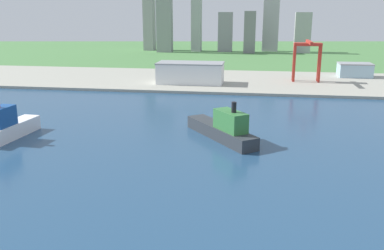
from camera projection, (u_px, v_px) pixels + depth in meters
The scene contains 9 objects.
ground_plane at pixel (201, 134), 248.13m from camera, with size 2400.00×2400.00×0.00m, color #487B42.
water_bay at pixel (183, 170), 190.92m from camera, with size 840.00×360.00×0.15m, color navy.
industrial_pier at pixel (226, 81), 428.91m from camera, with size 840.00×140.00×2.50m, color #9C9B8D.
ferry_boat at pixel (8, 126), 236.69m from camera, with size 13.86×43.18×26.08m.
container_barge at pixel (223, 129), 234.88m from camera, with size 44.51×53.83×23.53m.
port_crane_red at pixel (308, 52), 407.85m from camera, with size 26.52×40.68×40.46m.
warehouse_main at pixel (190, 73), 404.77m from camera, with size 63.62×30.49×20.09m.
warehouse_annex at pixel (355, 70), 444.30m from camera, with size 34.13×23.95×14.55m.
distant_skyline at pixel (208, 19), 736.30m from camera, with size 295.55×60.37×147.51m.
Camera 1 is at (31.69, 64.03, 70.27)m, focal length 39.25 mm.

